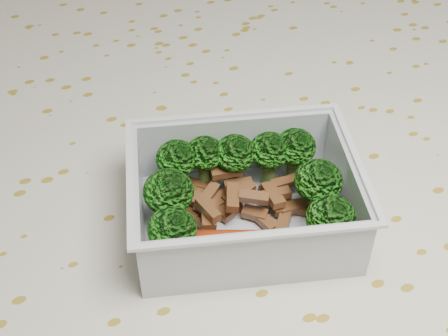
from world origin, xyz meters
name	(u,v)px	position (x,y,z in m)	size (l,w,h in m)	color
dining_table	(221,270)	(0.00, 0.00, 0.67)	(1.40, 0.90, 0.75)	brown
tablecloth	(220,232)	(0.00, 0.00, 0.72)	(1.46, 0.96, 0.19)	beige
lunch_container	(244,205)	(0.01, -0.03, 0.78)	(0.19, 0.17, 0.06)	silver
broccoli_florets	(243,179)	(0.01, -0.02, 0.79)	(0.15, 0.13, 0.05)	#608C3F
meat_pile	(239,200)	(0.01, -0.02, 0.77)	(0.10, 0.08, 0.03)	brown
sausage	(257,245)	(0.00, -0.07, 0.77)	(0.13, 0.07, 0.02)	#B53212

